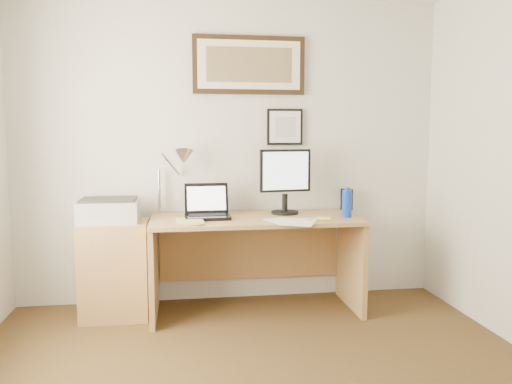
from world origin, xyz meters
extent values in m
cube|color=silver|center=(0.00, 2.00, 1.25)|extent=(3.50, 0.02, 2.50)
cube|color=#A17543|center=(-0.92, 1.68, 0.36)|extent=(0.50, 0.40, 0.73)
cylinder|color=#0E38B6|center=(0.86, 1.54, 0.85)|extent=(0.07, 0.07, 0.21)
cylinder|color=#0E38B6|center=(0.86, 1.54, 0.97)|extent=(0.04, 0.04, 0.02)
cube|color=black|center=(0.97, 1.90, 0.84)|extent=(0.09, 0.09, 0.18)
cube|color=white|center=(0.32, 1.43, 0.75)|extent=(0.27, 0.32, 0.00)
cube|color=white|center=(0.43, 1.36, 0.75)|extent=(0.34, 0.39, 0.00)
cube|color=#FFEF78|center=(0.65, 1.46, 0.76)|extent=(0.10, 0.10, 0.01)
cylinder|color=silver|center=(0.55, 1.44, 0.76)|extent=(0.14, 0.06, 0.02)
imported|color=#D9CE66|center=(-0.45, 1.45, 0.76)|extent=(0.20, 0.27, 0.02)
cube|color=#A17543|center=(0.15, 1.63, 0.73)|extent=(1.60, 0.70, 0.03)
cube|color=#A17543|center=(-0.63, 1.63, 0.36)|extent=(0.04, 0.65, 0.72)
cube|color=#A17543|center=(0.93, 1.63, 0.36)|extent=(0.04, 0.65, 0.72)
cube|color=#A17543|center=(0.15, 1.96, 0.45)|extent=(1.50, 0.03, 0.55)
cube|color=black|center=(-0.22, 1.62, 0.76)|extent=(0.35, 0.25, 0.02)
cube|color=black|center=(-0.22, 1.65, 0.78)|extent=(0.28, 0.14, 0.00)
cube|color=black|center=(-0.22, 1.76, 0.89)|extent=(0.34, 0.08, 0.23)
cube|color=white|center=(-0.22, 1.75, 0.89)|extent=(0.30, 0.06, 0.18)
cylinder|color=black|center=(0.41, 1.77, 0.76)|extent=(0.22, 0.22, 0.02)
cylinder|color=black|center=(0.41, 1.77, 0.84)|extent=(0.04, 0.04, 0.14)
cube|color=black|center=(0.41, 1.76, 1.10)|extent=(0.42, 0.10, 0.34)
cube|color=silver|center=(0.41, 1.74, 1.10)|extent=(0.38, 0.06, 0.30)
cube|color=#ADADAF|center=(-0.96, 1.71, 0.81)|extent=(0.44, 0.34, 0.16)
cube|color=#2E2E2E|center=(-0.96, 1.71, 0.90)|extent=(0.40, 0.30, 0.02)
cylinder|color=silver|center=(-0.59, 1.92, 0.93)|extent=(0.02, 0.02, 0.36)
cylinder|color=silver|center=(-0.49, 1.86, 1.15)|extent=(0.15, 0.23, 0.19)
cone|color=silver|center=(-0.39, 1.80, 1.21)|extent=(0.16, 0.18, 0.15)
cube|color=black|center=(0.15, 1.98, 1.95)|extent=(0.92, 0.03, 0.47)
cube|color=#ECE4C5|center=(0.15, 1.96, 1.95)|extent=(0.84, 0.01, 0.39)
cube|color=brown|center=(0.15, 1.95, 1.95)|extent=(0.70, 0.00, 0.28)
cube|color=black|center=(0.45, 1.98, 1.45)|extent=(0.30, 0.02, 0.30)
cube|color=white|center=(0.45, 1.96, 1.45)|extent=(0.26, 0.00, 0.26)
cube|color=#ADB2B7|center=(0.45, 1.96, 1.45)|extent=(0.17, 0.00, 0.17)
camera|label=1|loc=(-0.40, -2.14, 1.38)|focal=35.00mm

